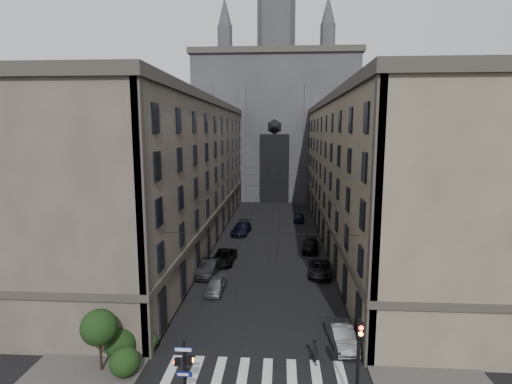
% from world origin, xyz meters
% --- Properties ---
extents(sidewalk_left, '(7.00, 80.00, 0.15)m').
position_xyz_m(sidewalk_left, '(-10.50, 36.00, 0.07)').
color(sidewalk_left, '#383533').
rests_on(sidewalk_left, ground).
extents(sidewalk_right, '(7.00, 80.00, 0.15)m').
position_xyz_m(sidewalk_right, '(10.50, 36.00, 0.07)').
color(sidewalk_right, '#383533').
rests_on(sidewalk_right, ground).
extents(zebra_crossing, '(11.00, 3.20, 0.01)m').
position_xyz_m(zebra_crossing, '(0.00, 5.00, 0.01)').
color(zebra_crossing, beige).
rests_on(zebra_crossing, ground).
extents(building_left, '(13.60, 60.60, 18.85)m').
position_xyz_m(building_left, '(-13.44, 36.00, 9.34)').
color(building_left, '#453D35').
rests_on(building_left, ground).
extents(building_right, '(13.60, 60.60, 18.85)m').
position_xyz_m(building_right, '(13.44, 36.00, 9.34)').
color(building_right, brown).
rests_on(building_right, ground).
extents(gothic_tower, '(35.00, 23.00, 58.00)m').
position_xyz_m(gothic_tower, '(0.00, 74.96, 17.80)').
color(gothic_tower, '#2D2D33').
rests_on(gothic_tower, ground).
extents(pedestrian_signal_left, '(1.02, 0.38, 4.00)m').
position_xyz_m(pedestrian_signal_left, '(-3.51, 1.50, 2.32)').
color(pedestrian_signal_left, black).
rests_on(pedestrian_signal_left, ground).
extents(traffic_light_right, '(0.34, 0.50, 5.20)m').
position_xyz_m(traffic_light_right, '(5.60, 1.92, 3.29)').
color(traffic_light_right, black).
rests_on(traffic_light_right, ground).
extents(shrub_cluster, '(3.90, 4.40, 3.90)m').
position_xyz_m(shrub_cluster, '(-8.72, 5.01, 1.80)').
color(shrub_cluster, black).
rests_on(shrub_cluster, sidewalk_left).
extents(tram_wires, '(14.00, 60.00, 0.43)m').
position_xyz_m(tram_wires, '(0.00, 35.63, 7.25)').
color(tram_wires, black).
rests_on(tram_wires, ground).
extents(car_left_near, '(1.80, 4.09, 1.37)m').
position_xyz_m(car_left_near, '(-4.45, 17.19, 0.69)').
color(car_left_near, gray).
rests_on(car_left_near, ground).
extents(car_left_midnear, '(2.06, 4.95, 1.59)m').
position_xyz_m(car_left_midnear, '(-5.88, 21.43, 0.80)').
color(car_left_midnear, black).
rests_on(car_left_midnear, ground).
extents(car_left_midfar, '(2.61, 5.23, 1.42)m').
position_xyz_m(car_left_midfar, '(-4.87, 25.32, 0.71)').
color(car_left_midfar, black).
rests_on(car_left_midfar, ground).
extents(car_left_far, '(2.87, 5.74, 1.60)m').
position_xyz_m(car_left_far, '(-4.20, 38.19, 0.80)').
color(car_left_far, black).
rests_on(car_left_far, ground).
extents(car_right_near, '(1.91, 4.46, 1.43)m').
position_xyz_m(car_right_near, '(5.81, 8.61, 0.71)').
color(car_right_near, slate).
rests_on(car_right_near, ground).
extents(car_right_midnear, '(2.70, 5.07, 1.35)m').
position_xyz_m(car_right_midnear, '(5.53, 22.14, 0.68)').
color(car_right_midnear, black).
rests_on(car_right_midnear, ground).
extents(car_right_midfar, '(2.42, 4.95, 1.38)m').
position_xyz_m(car_right_midfar, '(5.18, 30.54, 0.69)').
color(car_right_midfar, black).
rests_on(car_right_midfar, ground).
extents(car_right_far, '(1.96, 4.11, 1.36)m').
position_xyz_m(car_right_far, '(4.43, 46.54, 0.68)').
color(car_right_far, black).
rests_on(car_right_far, ground).
extents(pedestrian, '(0.64, 0.79, 1.86)m').
position_xyz_m(pedestrian, '(3.75, 6.22, 0.93)').
color(pedestrian, black).
rests_on(pedestrian, ground).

